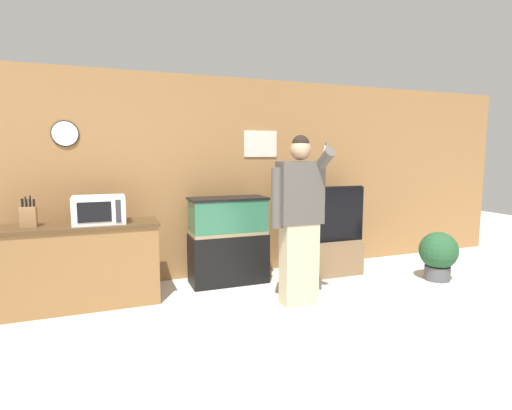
% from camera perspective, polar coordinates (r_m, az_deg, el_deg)
% --- Properties ---
extents(ground_plane, '(18.00, 18.00, 0.00)m').
position_cam_1_polar(ground_plane, '(2.94, 6.13, -25.88)').
color(ground_plane, beige).
extents(wall_back_paneled, '(10.00, 0.08, 2.60)m').
position_cam_1_polar(wall_back_paneled, '(5.22, -8.22, 3.77)').
color(wall_back_paneled, olive).
rests_on(wall_back_paneled, ground_plane).
extents(counter_island, '(1.70, 0.54, 0.89)m').
position_cam_1_polar(counter_island, '(4.65, -24.27, -7.90)').
color(counter_island, brown).
rests_on(counter_island, ground_plane).
extents(microwave, '(0.52, 0.35, 0.29)m').
position_cam_1_polar(microwave, '(4.50, -21.51, -0.63)').
color(microwave, white).
rests_on(microwave, counter_island).
extents(knife_block, '(0.15, 0.12, 0.31)m').
position_cam_1_polar(knife_block, '(4.60, -29.74, -1.39)').
color(knife_block, olive).
rests_on(knife_block, counter_island).
extents(aquarium_on_stand, '(0.96, 0.44, 1.08)m').
position_cam_1_polar(aquarium_on_stand, '(5.02, -3.99, -5.03)').
color(aquarium_on_stand, black).
rests_on(aquarium_on_stand, ground_plane).
extents(tv_on_stand, '(1.13, 0.40, 1.19)m').
position_cam_1_polar(tv_on_stand, '(5.47, 9.99, -6.19)').
color(tv_on_stand, brown).
rests_on(tv_on_stand, ground_plane).
extents(person_standing, '(0.57, 0.43, 1.81)m').
position_cam_1_polar(person_standing, '(4.25, 6.15, -1.82)').
color(person_standing, '#BCAD89').
rests_on(person_standing, ground_plane).
extents(potted_plant, '(0.48, 0.48, 0.63)m').
position_cam_1_polar(potted_plant, '(5.67, 24.60, -6.34)').
color(potted_plant, '#4C4C51').
rests_on(potted_plant, ground_plane).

